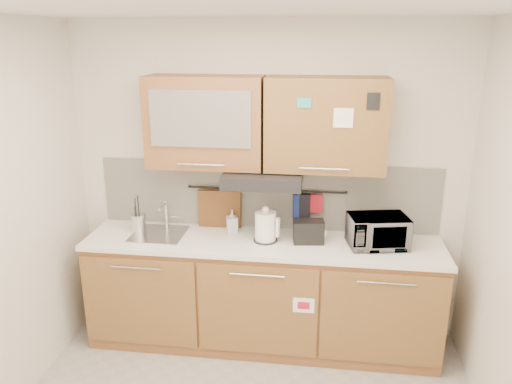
# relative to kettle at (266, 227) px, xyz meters

# --- Properties ---
(ceiling) EXTENTS (3.20, 3.20, 0.00)m
(ceiling) POSITION_rel_kettle_xyz_m (-0.03, -1.19, 1.56)
(ceiling) COLOR white
(ceiling) RESTS_ON wall_back
(wall_back) EXTENTS (3.20, 0.00, 3.20)m
(wall_back) POSITION_rel_kettle_xyz_m (-0.03, 0.31, 0.26)
(wall_back) COLOR silver
(wall_back) RESTS_ON ground
(base_cabinet) EXTENTS (2.80, 0.64, 0.88)m
(base_cabinet) POSITION_rel_kettle_xyz_m (-0.03, 0.01, -0.63)
(base_cabinet) COLOR brown
(base_cabinet) RESTS_ON floor
(countertop) EXTENTS (2.82, 0.62, 0.04)m
(countertop) POSITION_rel_kettle_xyz_m (-0.03, 0.00, -0.14)
(countertop) COLOR white
(countertop) RESTS_ON base_cabinet
(backsplash) EXTENTS (2.80, 0.02, 0.56)m
(backsplash) POSITION_rel_kettle_xyz_m (-0.03, 0.30, 0.16)
(backsplash) COLOR silver
(backsplash) RESTS_ON countertop
(upper_cabinets) EXTENTS (1.82, 0.37, 0.70)m
(upper_cabinets) POSITION_rel_kettle_xyz_m (-0.03, 0.14, 0.79)
(upper_cabinets) COLOR brown
(upper_cabinets) RESTS_ON wall_back
(range_hood) EXTENTS (0.60, 0.46, 0.10)m
(range_hood) POSITION_rel_kettle_xyz_m (-0.03, 0.06, 0.38)
(range_hood) COLOR black
(range_hood) RESTS_ON upper_cabinets
(sink) EXTENTS (0.42, 0.40, 0.26)m
(sink) POSITION_rel_kettle_xyz_m (-0.88, 0.02, -0.11)
(sink) COLOR silver
(sink) RESTS_ON countertop
(utensil_rail) EXTENTS (1.30, 0.02, 0.02)m
(utensil_rail) POSITION_rel_kettle_xyz_m (-0.03, 0.26, 0.22)
(utensil_rail) COLOR black
(utensil_rail) RESTS_ON backsplash
(utensil_crock) EXTENTS (0.15, 0.15, 0.31)m
(utensil_crock) POSITION_rel_kettle_xyz_m (-1.06, 0.05, -0.04)
(utensil_crock) COLOR #BBBABF
(utensil_crock) RESTS_ON countertop
(kettle) EXTENTS (0.22, 0.21, 0.29)m
(kettle) POSITION_rel_kettle_xyz_m (0.00, 0.00, 0.00)
(kettle) COLOR white
(kettle) RESTS_ON countertop
(toaster) EXTENTS (0.25, 0.17, 0.18)m
(toaster) POSITION_rel_kettle_xyz_m (0.33, 0.02, -0.02)
(toaster) COLOR black
(toaster) RESTS_ON countertop
(microwave) EXTENTS (0.49, 0.38, 0.24)m
(microwave) POSITION_rel_kettle_xyz_m (0.86, 0.01, 0.00)
(microwave) COLOR #999999
(microwave) RESTS_ON countertop
(soap_bottle) EXTENTS (0.11, 0.11, 0.19)m
(soap_bottle) POSITION_rel_kettle_xyz_m (-0.30, 0.17, -0.02)
(soap_bottle) COLOR #999999
(soap_bottle) RESTS_ON countertop
(cutting_board) EXTENTS (0.36, 0.03, 0.44)m
(cutting_board) POSITION_rel_kettle_xyz_m (-0.42, 0.25, -0.02)
(cutting_board) COLOR brown
(cutting_board) RESTS_ON utensil_rail
(oven_mitt) EXTENTS (0.12, 0.08, 0.20)m
(oven_mitt) POSITION_rel_kettle_xyz_m (0.26, 0.25, 0.10)
(oven_mitt) COLOR navy
(oven_mitt) RESTS_ON utensil_rail
(dark_pouch) EXTENTS (0.14, 0.05, 0.21)m
(dark_pouch) POSITION_rel_kettle_xyz_m (0.27, 0.25, 0.10)
(dark_pouch) COLOR black
(dark_pouch) RESTS_ON utensil_rail
(pot_holder) EXTENTS (0.12, 0.02, 0.15)m
(pot_holder) POSITION_rel_kettle_xyz_m (0.37, 0.25, 0.13)
(pot_holder) COLOR #AD1725
(pot_holder) RESTS_ON utensil_rail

